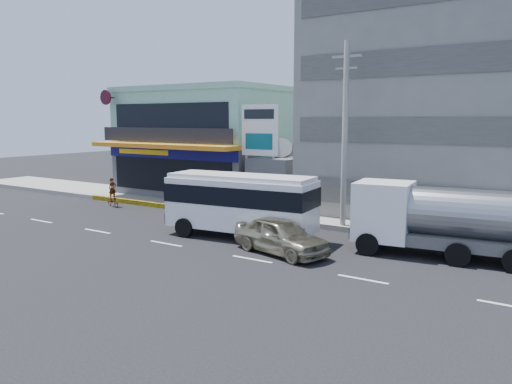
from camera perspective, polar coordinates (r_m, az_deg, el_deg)
ground at (r=24.68m, az=-10.23°, el=-5.83°), size 120.00×120.00×0.00m
sidewalk at (r=29.80m, az=9.68°, el=-3.09°), size 70.00×5.00×0.30m
shop_building at (r=39.80m, az=-5.03°, el=5.42°), size 12.40×11.70×8.00m
concrete_building at (r=33.03m, az=21.98°, el=9.49°), size 16.00×12.00×14.00m
gap_structure at (r=33.95m, az=3.67°, el=1.14°), size 3.00×6.00×3.50m
satellite_dish at (r=32.90m, az=2.84°, el=4.11°), size 1.50×1.50×0.15m
billboard at (r=31.55m, az=0.42°, el=6.40°), size 2.60×0.18×6.90m
utility_pole_near at (r=26.91m, az=10.12°, el=6.42°), size 1.60×0.30×10.00m
minibus at (r=25.16m, az=-1.79°, el=-0.96°), size 7.91×3.32×3.22m
sedan at (r=22.42m, az=2.82°, el=-5.00°), size 5.15×3.14×1.64m
tanker_truck at (r=23.08m, az=20.37°, el=-2.88°), size 8.26×3.37×3.17m
motorcycle_rider at (r=35.80m, az=-16.05°, el=-0.57°), size 1.63×0.94×1.98m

